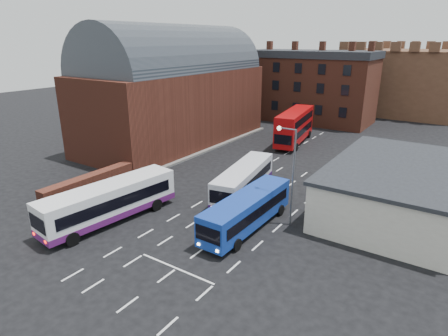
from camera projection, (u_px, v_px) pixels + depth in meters
The scene contains 13 objects.
ground at pixel (153, 229), 29.27m from camera, with size 180.00×180.00×0.00m, color black.
railway_station at pixel (175, 88), 51.40m from camera, with size 12.00×28.00×16.00m.
forecourt_wall at pixel (90, 184), 35.90m from camera, with size 1.20×10.00×1.80m, color #602B1E.
cream_building at pixel (397, 188), 31.67m from camera, with size 10.40×16.40×4.25m.
brick_terrace at pixel (308, 90), 66.73m from camera, with size 22.00×10.00×11.00m, color brown.
castle_keep at pixel (402, 81), 75.96m from camera, with size 22.00×22.00×12.00m, color brown.
bus_white_outbound at pixel (110, 200), 30.08m from camera, with size 3.97×11.72×3.14m.
bus_white_inbound at pixel (244, 179), 35.10m from camera, with size 4.13×10.67×2.84m.
bus_blue at pixel (247, 209), 28.91m from camera, with size 2.66×10.16×2.76m.
bus_red_double at pixel (295, 126), 52.55m from camera, with size 4.43×11.81×4.62m.
street_lamp at pixel (290, 168), 28.57m from camera, with size 1.61×0.35×7.91m.
pedestrian_red at pixel (42, 223), 28.39m from camera, with size 0.66×0.43×1.81m, color #8B0605.
pedestrian_beige at pixel (64, 218), 29.38m from camera, with size 0.80×0.62×1.64m, color tan.
Camera 1 is at (19.13, -18.57, 14.13)m, focal length 30.00 mm.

